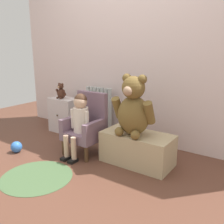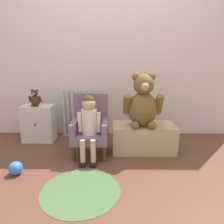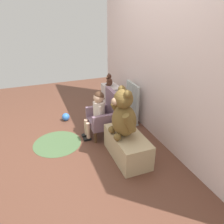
% 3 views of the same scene
% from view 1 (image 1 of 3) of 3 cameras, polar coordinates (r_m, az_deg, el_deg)
% --- Properties ---
extents(ground_plane, '(6.00, 6.00, 0.00)m').
position_cam_1_polar(ground_plane, '(2.50, -11.39, -14.28)').
color(ground_plane, brown).
extents(back_wall, '(3.80, 0.05, 2.40)m').
position_cam_1_polar(back_wall, '(3.21, 4.68, 14.62)').
color(back_wall, beige).
rests_on(back_wall, ground_plane).
extents(radiator, '(0.43, 0.05, 0.67)m').
position_cam_1_polar(radiator, '(3.47, -3.02, 0.14)').
color(radiator, '#B4BEBA').
rests_on(radiator, ground_plane).
extents(small_dresser, '(0.42, 0.27, 0.49)m').
position_cam_1_polar(small_dresser, '(3.67, -10.87, -0.68)').
color(small_dresser, silver).
rests_on(small_dresser, ground_plane).
extents(child_armchair, '(0.40, 0.38, 0.70)m').
position_cam_1_polar(child_armchair, '(2.88, -5.87, -3.10)').
color(child_armchair, slate).
rests_on(child_armchair, ground_plane).
extents(child_figure, '(0.25, 0.35, 0.71)m').
position_cam_1_polar(child_figure, '(2.77, -7.45, -1.00)').
color(child_figure, silver).
rests_on(child_figure, ground_plane).
extents(low_bench, '(0.74, 0.37, 0.33)m').
position_cam_1_polar(low_bench, '(2.66, 5.77, -8.30)').
color(low_bench, tan).
rests_on(low_bench, ground_plane).
extents(large_teddy_bear, '(0.45, 0.31, 0.62)m').
position_cam_1_polar(large_teddy_bear, '(2.49, 4.89, 0.74)').
color(large_teddy_bear, brown).
rests_on(large_teddy_bear, low_bench).
extents(small_teddy_bear, '(0.16, 0.11, 0.22)m').
position_cam_1_polar(small_teddy_bear, '(3.58, -11.57, 4.55)').
color(small_teddy_bear, '#46271C').
rests_on(small_teddy_bear, small_dresser).
extents(floor_rug, '(0.68, 0.68, 0.01)m').
position_cam_1_polar(floor_rug, '(2.55, -16.82, -13.97)').
color(floor_rug, '#46633C').
rests_on(floor_rug, ground_plane).
extents(toy_ball, '(0.13, 0.13, 0.13)m').
position_cam_1_polar(toy_ball, '(3.15, -21.01, -7.45)').
color(toy_ball, '#3676D4').
rests_on(toy_ball, ground_plane).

